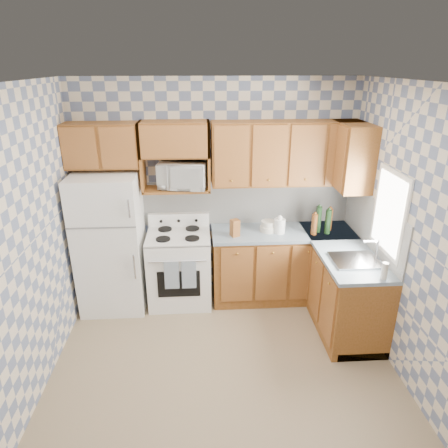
{
  "coord_description": "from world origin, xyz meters",
  "views": [
    {
      "loc": [
        -0.2,
        -3.16,
        2.84
      ],
      "look_at": [
        0.05,
        0.75,
        1.25
      ],
      "focal_mm": 32.0,
      "sensor_mm": 36.0,
      "label": 1
    }
  ],
  "objects_px": {
    "refrigerator": "(111,243)",
    "electric_kettle": "(279,226)",
    "stove_body": "(180,268)",
    "microwave": "(183,175)"
  },
  "relations": [
    {
      "from": "stove_body",
      "to": "microwave",
      "type": "height_order",
      "value": "microwave"
    },
    {
      "from": "refrigerator",
      "to": "electric_kettle",
      "type": "height_order",
      "value": "refrigerator"
    },
    {
      "from": "stove_body",
      "to": "electric_kettle",
      "type": "xyz_separation_m",
      "value": [
        1.22,
        -0.04,
        0.56
      ]
    },
    {
      "from": "refrigerator",
      "to": "microwave",
      "type": "relative_size",
      "value": 3.01
    },
    {
      "from": "microwave",
      "to": "stove_body",
      "type": "bearing_deg",
      "value": -104.25
    },
    {
      "from": "electric_kettle",
      "to": "stove_body",
      "type": "bearing_deg",
      "value": 178.23
    },
    {
      "from": "refrigerator",
      "to": "stove_body",
      "type": "xyz_separation_m",
      "value": [
        0.8,
        0.03,
        -0.39
      ]
    },
    {
      "from": "stove_body",
      "to": "microwave",
      "type": "relative_size",
      "value": 1.61
    },
    {
      "from": "refrigerator",
      "to": "electric_kettle",
      "type": "distance_m",
      "value": 2.03
    },
    {
      "from": "microwave",
      "to": "electric_kettle",
      "type": "distance_m",
      "value": 1.31
    }
  ]
}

